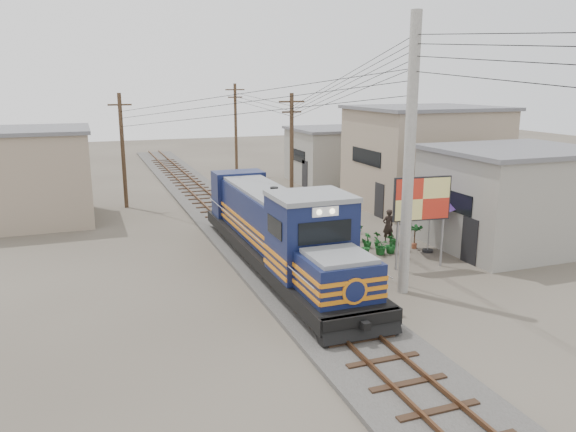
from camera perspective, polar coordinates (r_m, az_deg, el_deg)
name	(u,v)px	position (r m, az deg, el deg)	size (l,w,h in m)	color
ground	(311,299)	(20.50, 2.35, -8.44)	(120.00, 120.00, 0.00)	#473F35
ballast	(238,230)	(29.50, -5.10, -1.43)	(3.60, 70.00, 0.16)	#595651
track	(238,227)	(29.45, -5.11, -1.09)	(1.15, 70.00, 0.12)	#51331E
locomotive	(279,232)	(23.10, -0.94, -1.60)	(2.76, 14.98, 3.71)	black
utility_pole_main	(409,159)	(20.37, 12.21, 5.70)	(0.40, 0.40, 10.00)	#9E9B93
wooden_pole_mid	(292,149)	(33.93, 0.37, 6.78)	(1.60, 0.24, 7.00)	#4C3826
wooden_pole_far	(236,128)	(47.28, -5.33, 8.94)	(1.60, 0.24, 7.50)	#4C3826
wooden_pole_left	(123,149)	(35.84, -16.44, 6.59)	(1.60, 0.24, 7.00)	#4C3826
power_lines	(240,84)	(27.01, -4.88, 13.26)	(9.65, 19.00, 3.30)	black
shophouse_front	(513,197)	(28.38, 21.91, 1.76)	(7.35, 6.30, 4.70)	gray
shophouse_mid	(424,157)	(35.88, 13.64, 5.85)	(8.40, 7.35, 6.20)	gray
shophouse_back	(334,155)	(43.94, 4.66, 6.22)	(6.30, 6.30, 4.20)	gray
shophouse_left	(33,176)	(34.02, -24.51, 3.76)	(6.30, 6.30, 5.20)	gray
billboard	(422,201)	(23.66, 13.46, 1.49)	(2.52, 0.38, 3.90)	#99999E
market_umbrella	(431,200)	(26.16, 14.29, 1.58)	(2.82, 2.82, 2.77)	black
vendor	(388,226)	(27.69, 10.13, -0.99)	(0.60, 0.40, 1.65)	black
plant_nursery	(356,240)	(26.48, 6.95, -2.39)	(3.51, 3.35, 1.13)	#164D1C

